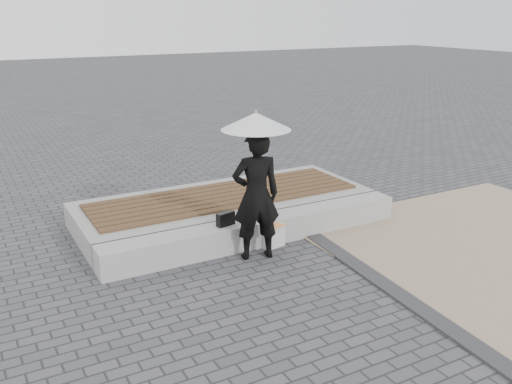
{
  "coord_description": "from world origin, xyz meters",
  "views": [
    {
      "loc": [
        -3.9,
        -5.42,
        3.44
      ],
      "look_at": [
        -0.29,
        1.16,
        1.0
      ],
      "focal_mm": 39.16,
      "sensor_mm": 36.0,
      "label": 1
    }
  ],
  "objects_px": {
    "seating_ledge": "(259,230)",
    "canvas_tote": "(274,236)",
    "handbag": "(226,219)",
    "parasol": "(256,121)",
    "woman": "(256,196)"
  },
  "relations": [
    {
      "from": "handbag",
      "to": "canvas_tote",
      "type": "relative_size",
      "value": 0.8
    },
    {
      "from": "seating_ledge",
      "to": "handbag",
      "type": "height_order",
      "value": "handbag"
    },
    {
      "from": "seating_ledge",
      "to": "woman",
      "type": "distance_m",
      "value": 0.92
    },
    {
      "from": "handbag",
      "to": "canvas_tote",
      "type": "bearing_deg",
      "value": -32.5
    },
    {
      "from": "woman",
      "to": "canvas_tote",
      "type": "relative_size",
      "value": 5.24
    },
    {
      "from": "parasol",
      "to": "canvas_tote",
      "type": "height_order",
      "value": "parasol"
    },
    {
      "from": "parasol",
      "to": "canvas_tote",
      "type": "distance_m",
      "value": 1.89
    },
    {
      "from": "parasol",
      "to": "canvas_tote",
      "type": "bearing_deg",
      "value": 24.6
    },
    {
      "from": "woman",
      "to": "parasol",
      "type": "distance_m",
      "value": 1.07
    },
    {
      "from": "seating_ledge",
      "to": "woman",
      "type": "bearing_deg",
      "value": -123.04
    },
    {
      "from": "seating_ledge",
      "to": "woman",
      "type": "height_order",
      "value": "woman"
    },
    {
      "from": "seating_ledge",
      "to": "canvas_tote",
      "type": "xyz_separation_m",
      "value": [
        0.12,
        -0.26,
        -0.02
      ]
    },
    {
      "from": "canvas_tote",
      "to": "seating_ledge",
      "type": "bearing_deg",
      "value": 103.75
    },
    {
      "from": "seating_ledge",
      "to": "canvas_tote",
      "type": "relative_size",
      "value": 13.83
    },
    {
      "from": "handbag",
      "to": "canvas_tote",
      "type": "xyz_separation_m",
      "value": [
        0.69,
        -0.24,
        -0.32
      ]
    }
  ]
}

